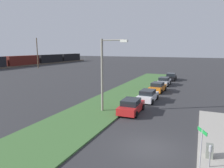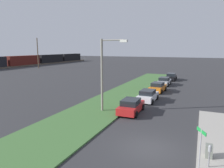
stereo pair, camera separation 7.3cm
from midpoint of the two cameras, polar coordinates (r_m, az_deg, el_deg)
ground at (r=14.54m, az=10.44°, el=-17.13°), size 300.00×300.00×0.00m
grass_median at (r=25.62m, az=-0.19°, el=-4.87°), size 60.00×6.00×0.12m
parked_car_red at (r=21.38m, az=5.39°, el=-6.08°), size 4.35×2.11×1.47m
parked_car_white at (r=26.24m, az=9.95°, el=-3.20°), size 4.33×2.08×1.47m
parked_car_orange at (r=32.25m, az=12.60°, el=-0.87°), size 4.38×2.18×1.47m
parked_car_silver at (r=38.36m, az=14.29°, el=0.74°), size 4.34×2.10×1.47m
parked_car_black at (r=44.95m, az=16.10°, el=1.95°), size 4.32×2.05×1.47m
parking_meter at (r=12.88m, az=25.54°, el=-16.49°), size 0.18×0.18×1.42m
utility_box at (r=14.19m, az=25.33°, el=-16.64°), size 0.55×0.40×0.90m
street_sign at (r=11.73m, az=23.40°, el=-15.43°), size 0.81×0.45×2.60m
streetlight at (r=20.90m, az=-1.85°, el=3.86°), size 0.40×2.87×7.50m
distant_utility_pole at (r=73.35m, az=-19.81°, el=8.01°), size 0.30×0.30×10.00m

